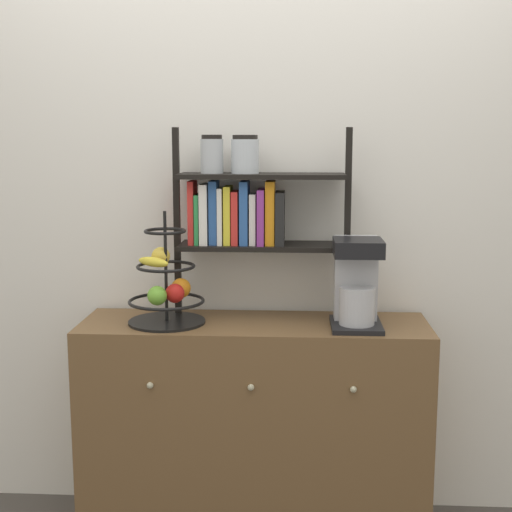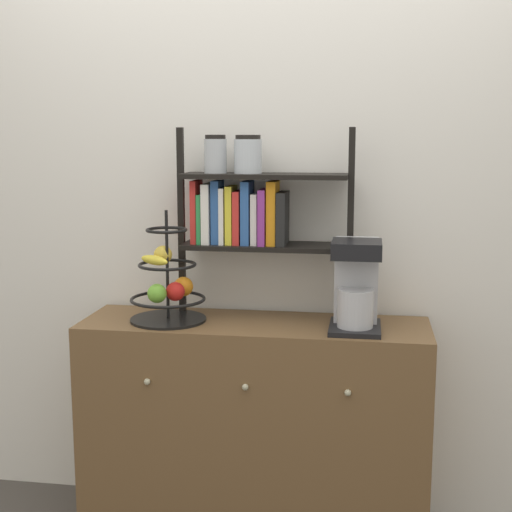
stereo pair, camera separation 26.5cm
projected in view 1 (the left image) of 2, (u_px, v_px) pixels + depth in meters
The scene contains 5 objects.
wall_back at pixel (258, 196), 2.86m from camera, with size 7.00×0.05×2.60m, color silver.
sideboard at pixel (254, 427), 2.76m from camera, with size 1.32×0.41×0.84m.
coffee_maker at pixel (356, 282), 2.62m from camera, with size 0.19×0.23×0.33m.
fruit_stand at pixel (167, 288), 2.67m from camera, with size 0.29×0.29×0.42m.
shelf_hutch at pixel (244, 206), 2.73m from camera, with size 0.68×0.20×0.73m.
Camera 1 is at (0.15, -2.42, 1.53)m, focal length 50.00 mm.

